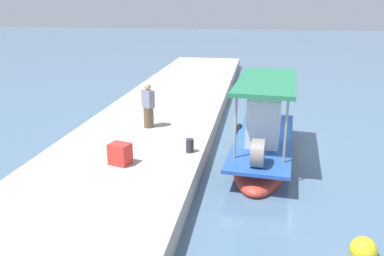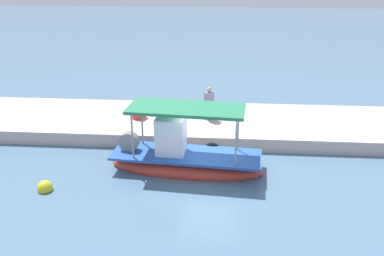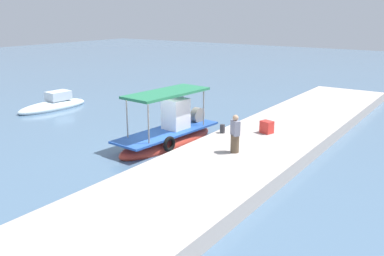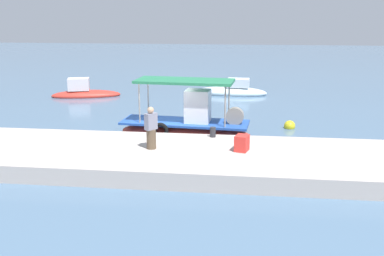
% 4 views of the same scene
% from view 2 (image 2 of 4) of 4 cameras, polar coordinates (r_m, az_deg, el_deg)
% --- Properties ---
extents(ground_plane, '(120.00, 120.00, 0.00)m').
position_cam_2_polar(ground_plane, '(16.90, 2.40, -5.65)').
color(ground_plane, slate).
extents(dock_quay, '(36.00, 4.85, 0.62)m').
position_cam_2_polar(dock_quay, '(20.56, 2.87, 0.52)').
color(dock_quay, '#BAAEA6').
rests_on(dock_quay, ground_plane).
extents(main_fishing_boat, '(6.24, 2.30, 3.00)m').
position_cam_2_polar(main_fishing_boat, '(16.69, -1.10, -4.11)').
color(main_fishing_boat, '#C43C2C').
rests_on(main_fishing_boat, ground_plane).
extents(fisherman_near_bollard, '(0.50, 0.52, 1.61)m').
position_cam_2_polar(fisherman_near_bollard, '(20.09, 2.32, 3.18)').
color(fisherman_near_bollard, brown).
rests_on(fisherman_near_bollard, dock_quay).
extents(mooring_bollard, '(0.24, 0.24, 0.41)m').
position_cam_2_polar(mooring_bollard, '(18.71, -4.64, -0.05)').
color(mooring_bollard, '#2D2D33').
rests_on(mooring_bollard, dock_quay).
extents(cargo_crate, '(0.58, 0.66, 0.60)m').
position_cam_2_polar(cargo_crate, '(20.52, -7.23, 2.14)').
color(cargo_crate, red).
rests_on(cargo_crate, dock_quay).
extents(marker_buoy, '(0.56, 0.56, 0.56)m').
position_cam_2_polar(marker_buoy, '(16.30, -19.37, -7.68)').
color(marker_buoy, yellow).
rests_on(marker_buoy, ground_plane).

